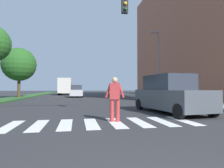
{
  "coord_description": "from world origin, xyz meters",
  "views": [
    {
      "loc": [
        -0.97,
        -0.87,
        1.27
      ],
      "look_at": [
        2.2,
        16.47,
        1.65
      ],
      "focal_mm": 30.96,
      "sensor_mm": 36.0,
      "label": 1
    }
  ],
  "objects_px": {
    "street_lamp_right": "(158,58)",
    "pedestrian_performer": "(115,97)",
    "truck_box_delivery": "(65,86)",
    "suv_crossing": "(170,95)",
    "tree_far": "(19,65)",
    "sedan_midblock": "(76,92)"
  },
  "relations": [
    {
      "from": "street_lamp_right",
      "to": "pedestrian_performer",
      "type": "xyz_separation_m",
      "value": [
        -7.44,
        -12.93,
        -3.66
      ]
    },
    {
      "from": "pedestrian_performer",
      "to": "truck_box_delivery",
      "type": "xyz_separation_m",
      "value": [
        -3.61,
        30.43,
        0.7
      ]
    },
    {
      "from": "pedestrian_performer",
      "to": "suv_crossing",
      "type": "bearing_deg",
      "value": 32.04
    },
    {
      "from": "truck_box_delivery",
      "to": "pedestrian_performer",
      "type": "bearing_deg",
      "value": -83.24
    },
    {
      "from": "suv_crossing",
      "to": "truck_box_delivery",
      "type": "bearing_deg",
      "value": 103.77
    },
    {
      "from": "suv_crossing",
      "to": "pedestrian_performer",
      "type": "bearing_deg",
      "value": -147.96
    },
    {
      "from": "suv_crossing",
      "to": "tree_far",
      "type": "bearing_deg",
      "value": 126.04
    },
    {
      "from": "street_lamp_right",
      "to": "truck_box_delivery",
      "type": "relative_size",
      "value": 1.21
    },
    {
      "from": "sedan_midblock",
      "to": "pedestrian_performer",
      "type": "bearing_deg",
      "value": -85.87
    },
    {
      "from": "tree_far",
      "to": "pedestrian_performer",
      "type": "bearing_deg",
      "value": -65.17
    },
    {
      "from": "street_lamp_right",
      "to": "truck_box_delivery",
      "type": "height_order",
      "value": "street_lamp_right"
    },
    {
      "from": "suv_crossing",
      "to": "sedan_midblock",
      "type": "distance_m",
      "value": 19.19
    },
    {
      "from": "tree_far",
      "to": "sedan_midblock",
      "type": "height_order",
      "value": "tree_far"
    },
    {
      "from": "suv_crossing",
      "to": "sedan_midblock",
      "type": "bearing_deg",
      "value": 104.57
    },
    {
      "from": "suv_crossing",
      "to": "truck_box_delivery",
      "type": "height_order",
      "value": "truck_box_delivery"
    },
    {
      "from": "pedestrian_performer",
      "to": "suv_crossing",
      "type": "distance_m",
      "value": 3.94
    },
    {
      "from": "street_lamp_right",
      "to": "truck_box_delivery",
      "type": "bearing_deg",
      "value": 122.27
    },
    {
      "from": "tree_far",
      "to": "street_lamp_right",
      "type": "xyz_separation_m",
      "value": [
        15.93,
        -5.41,
        0.39
      ]
    },
    {
      "from": "street_lamp_right",
      "to": "suv_crossing",
      "type": "height_order",
      "value": "street_lamp_right"
    },
    {
      "from": "truck_box_delivery",
      "to": "sedan_midblock",
      "type": "bearing_deg",
      "value": -77.77
    },
    {
      "from": "truck_box_delivery",
      "to": "tree_far",
      "type": "bearing_deg",
      "value": -111.97
    },
    {
      "from": "street_lamp_right",
      "to": "sedan_midblock",
      "type": "relative_size",
      "value": 1.81
    }
  ]
}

